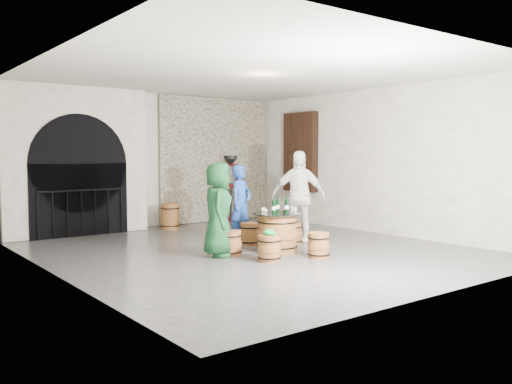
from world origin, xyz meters
TOP-DOWN VIEW (x-y plane):
  - ground at (0.00, 0.00)m, footprint 8.00×8.00m
  - wall_back at (0.00, 4.00)m, footprint 8.00×0.00m
  - wall_front at (0.00, -4.00)m, footprint 8.00×0.00m
  - wall_left at (-3.50, 0.00)m, footprint 0.00×8.00m
  - wall_right at (3.50, 0.00)m, footprint 0.00×8.00m
  - ceiling at (0.00, 0.00)m, footprint 8.00×8.00m
  - stone_facing_panel at (1.80, 3.94)m, footprint 3.20×0.12m
  - arched_opening at (-1.90, 3.74)m, footprint 3.10×0.60m
  - shuttered_window at (3.38, 2.40)m, footprint 0.23×1.10m
  - barrel_table at (0.26, -0.48)m, footprint 0.90×0.90m
  - barrel_stool_left at (-0.60, -0.26)m, footprint 0.39×0.39m
  - barrel_stool_far at (0.29, 0.41)m, footprint 0.39×0.39m
  - barrel_stool_right at (1.02, -0.02)m, footprint 0.39×0.39m
  - barrel_stool_near_right at (0.45, -1.34)m, footprint 0.39×0.39m
  - barrel_stool_near_left at (-0.40, -1.07)m, footprint 0.39×0.39m
  - green_cap at (-0.40, -1.07)m, footprint 0.24×0.20m
  - person_green at (-0.82, -0.21)m, footprint 0.87×0.94m
  - person_blue at (0.30, 0.70)m, footprint 0.65×0.54m
  - person_white at (1.33, 0.17)m, footprint 1.04×1.09m
  - wine_bottle_left at (0.13, -0.53)m, footprint 0.08×0.08m
  - wine_bottle_center at (0.43, -0.54)m, footprint 0.08×0.08m
  - wine_bottle_right at (0.34, -0.38)m, footprint 0.08×0.08m
  - tasting_glass_a at (-0.04, -0.53)m, footprint 0.05×0.05m
  - tasting_glass_b at (0.59, -0.48)m, footprint 0.05×0.05m
  - tasting_glass_c at (0.12, -0.28)m, footprint 0.05×0.05m
  - tasting_glass_d at (0.41, -0.24)m, footprint 0.05×0.05m
  - tasting_glass_e at (0.48, -0.71)m, footprint 0.05×0.05m
  - tasting_glass_f at (0.02, -0.36)m, footprint 0.05×0.05m
  - side_barrel at (0.12, 3.27)m, footprint 0.46×0.46m
  - corking_press at (2.14, 3.70)m, footprint 0.70×0.38m
  - control_box at (2.05, 3.86)m, footprint 0.18×0.10m

SIDE VIEW (x-z plane):
  - ground at x=0.00m, z-range 0.00..0.00m
  - barrel_stool_left at x=-0.60m, z-range 0.00..0.43m
  - barrel_stool_far at x=0.29m, z-range 0.00..0.43m
  - barrel_stool_right at x=1.02m, z-range 0.00..0.43m
  - barrel_stool_near_right at x=0.45m, z-range 0.00..0.43m
  - barrel_stool_near_left at x=-0.40m, z-range 0.00..0.43m
  - side_barrel at x=0.12m, z-range 0.00..0.61m
  - barrel_table at x=0.26m, z-range 0.00..0.69m
  - green_cap at x=-0.40m, z-range 0.42..0.52m
  - tasting_glass_a at x=-0.04m, z-range 0.70..0.79m
  - tasting_glass_b at x=0.59m, z-range 0.70..0.79m
  - tasting_glass_c at x=0.12m, z-range 0.70..0.79m
  - tasting_glass_d at x=0.41m, z-range 0.70..0.79m
  - tasting_glass_e at x=0.48m, z-range 0.70..0.79m
  - tasting_glass_f at x=0.02m, z-range 0.70..0.79m
  - person_blue at x=0.30m, z-range 0.00..1.54m
  - person_green at x=-0.82m, z-range 0.00..1.61m
  - wine_bottle_left at x=0.13m, z-range 0.66..0.99m
  - wine_bottle_center at x=0.43m, z-range 0.66..0.99m
  - wine_bottle_right at x=0.34m, z-range 0.66..0.99m
  - person_white at x=1.33m, z-range 0.00..1.82m
  - corking_press at x=2.14m, z-range 0.14..1.85m
  - control_box at x=2.05m, z-range 1.24..1.46m
  - arched_opening at x=-1.90m, z-range -0.01..3.18m
  - wall_back at x=0.00m, z-range -2.40..5.60m
  - wall_front at x=0.00m, z-range -2.40..5.60m
  - wall_left at x=-3.50m, z-range -2.40..5.60m
  - wall_right at x=3.50m, z-range -2.40..5.60m
  - stone_facing_panel at x=1.80m, z-range 0.01..3.19m
  - shuttered_window at x=3.38m, z-range 0.80..2.80m
  - ceiling at x=0.00m, z-range 3.20..3.20m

